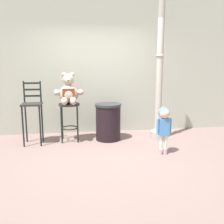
{
  "coord_description": "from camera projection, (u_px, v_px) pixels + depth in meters",
  "views": [
    {
      "loc": [
        -0.5,
        -4.14,
        1.59
      ],
      "look_at": [
        0.22,
        0.61,
        0.68
      ],
      "focal_mm": 40.17,
      "sensor_mm": 36.0,
      "label": 1
    }
  ],
  "objects": [
    {
      "name": "ground_plane",
      "position": [
        105.0,
        157.0,
        4.39
      ],
      "size": [
        24.0,
        24.0,
        0.0
      ],
      "primitive_type": "plane",
      "color": "#806660"
    },
    {
      "name": "building_wall",
      "position": [
        95.0,
        62.0,
        5.87
      ],
      "size": [
        7.04,
        0.3,
        3.31
      ],
      "primitive_type": "cube",
      "color": "#ABAA9A",
      "rests_on": "ground_plane"
    },
    {
      "name": "bar_stool_with_teddy",
      "position": [
        69.0,
        114.0,
        5.22
      ],
      "size": [
        0.43,
        0.43,
        0.8
      ],
      "color": "#2A2626",
      "rests_on": "ground_plane"
    },
    {
      "name": "teddy_bear",
      "position": [
        69.0,
        92.0,
        5.1
      ],
      "size": [
        0.61,
        0.55,
        0.64
      ],
      "color": "#B09E8C",
      "rests_on": "bar_stool_with_teddy"
    },
    {
      "name": "child_walking",
      "position": [
        164.0,
        120.0,
        4.41
      ],
      "size": [
        0.27,
        0.22,
        0.86
      ],
      "rotation": [
        0.0,
        0.0,
        -0.06
      ],
      "color": "#D1999E",
      "rests_on": "ground_plane"
    },
    {
      "name": "trash_bin",
      "position": [
        108.0,
        122.0,
        5.33
      ],
      "size": [
        0.56,
        0.56,
        0.78
      ],
      "color": "black",
      "rests_on": "ground_plane"
    },
    {
      "name": "lamppost",
      "position": [
        159.0,
        82.0,
        5.2
      ],
      "size": [
        0.31,
        0.31,
        3.06
      ],
      "color": "#A89F98",
      "rests_on": "ground_plane"
    },
    {
      "name": "bar_chair_empty",
      "position": [
        32.0,
        109.0,
        5.0
      ],
      "size": [
        0.38,
        0.38,
        1.26
      ],
      "color": "#2A2626",
      "rests_on": "ground_plane"
    }
  ]
}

